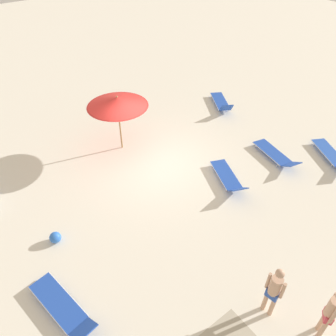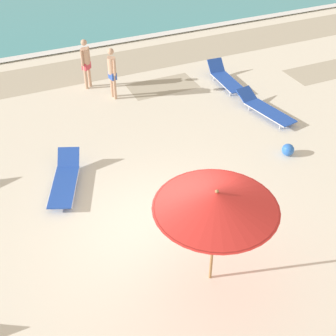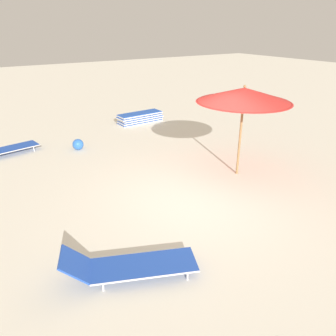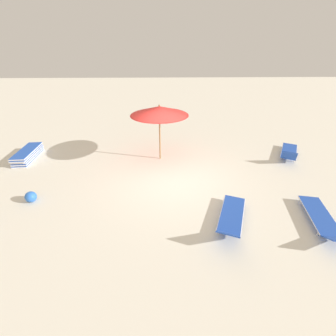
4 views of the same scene
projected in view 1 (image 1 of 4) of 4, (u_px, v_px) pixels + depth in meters
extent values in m
cube|color=silver|center=(152.00, 163.00, 13.03)|extent=(60.00, 60.00, 0.16)
cylinder|color=#9E7547|center=(120.00, 126.00, 13.04)|extent=(0.06, 0.06, 2.12)
cone|color=red|center=(117.00, 102.00, 12.37)|extent=(2.36, 2.36, 0.35)
cylinder|color=#A4221E|center=(118.00, 106.00, 12.48)|extent=(2.29, 2.29, 0.01)
sphere|color=#9E7547|center=(117.00, 97.00, 12.24)|extent=(0.07, 0.07, 0.07)
cube|color=blue|center=(57.00, 301.00, 8.27)|extent=(0.91, 1.88, 0.03)
cylinder|color=silver|center=(68.00, 293.00, 8.44)|extent=(0.35, 1.78, 0.03)
cylinder|color=silver|center=(47.00, 310.00, 8.10)|extent=(0.35, 1.78, 0.03)
cube|color=blue|center=(83.00, 330.00, 7.58)|extent=(0.65, 0.58, 0.32)
cylinder|color=silver|center=(52.00, 280.00, 8.84)|extent=(0.03, 0.03, 0.16)
cylinder|color=silver|center=(35.00, 293.00, 8.55)|extent=(0.03, 0.03, 0.16)
cylinder|color=silver|center=(83.00, 315.00, 8.10)|extent=(0.03, 0.03, 0.16)
cylinder|color=silver|center=(65.00, 330.00, 7.82)|extent=(0.03, 0.03, 0.16)
cube|color=blue|center=(220.00, 101.00, 16.50)|extent=(1.45, 1.92, 0.03)
cylinder|color=silver|center=(226.00, 101.00, 16.53)|extent=(0.96, 1.64, 0.03)
cylinder|color=silver|center=(214.00, 101.00, 16.47)|extent=(0.96, 1.64, 0.03)
cube|color=blue|center=(226.00, 108.00, 15.51)|extent=(0.67, 0.59, 0.46)
cylinder|color=silver|center=(221.00, 96.00, 17.14)|extent=(0.03, 0.03, 0.16)
cylinder|color=silver|center=(212.00, 96.00, 17.09)|extent=(0.03, 0.03, 0.16)
cylinder|color=silver|center=(229.00, 110.00, 16.02)|extent=(0.03, 0.03, 0.16)
cylinder|color=silver|center=(219.00, 110.00, 15.97)|extent=(0.03, 0.03, 0.16)
cube|color=blue|center=(272.00, 152.00, 13.18)|extent=(0.95, 1.83, 0.03)
cylinder|color=silver|center=(278.00, 150.00, 13.28)|extent=(0.39, 1.71, 0.03)
cylinder|color=silver|center=(266.00, 154.00, 13.09)|extent=(0.39, 1.71, 0.03)
cube|color=blue|center=(291.00, 164.00, 12.32)|extent=(0.66, 0.59, 0.33)
cylinder|color=silver|center=(266.00, 143.00, 13.80)|extent=(0.03, 0.03, 0.16)
cylinder|color=silver|center=(256.00, 146.00, 13.64)|extent=(0.03, 0.03, 0.16)
cylinder|color=silver|center=(288.00, 161.00, 12.85)|extent=(0.03, 0.03, 0.16)
cylinder|color=silver|center=(277.00, 165.00, 12.68)|extent=(0.03, 0.03, 0.16)
cube|color=blue|center=(329.00, 152.00, 13.18)|extent=(1.39, 1.89, 0.03)
cylinder|color=silver|center=(336.00, 151.00, 13.21)|extent=(0.88, 1.62, 0.03)
cylinder|color=silver|center=(322.00, 153.00, 13.14)|extent=(0.88, 1.62, 0.03)
cylinder|color=silver|center=(325.00, 143.00, 13.81)|extent=(0.03, 0.03, 0.16)
cylinder|color=silver|center=(314.00, 144.00, 13.75)|extent=(0.03, 0.03, 0.16)
cylinder|color=silver|center=(332.00, 165.00, 12.66)|extent=(0.03, 0.03, 0.16)
cube|color=blue|center=(226.00, 174.00, 12.11)|extent=(1.19, 1.78, 0.03)
cylinder|color=silver|center=(233.00, 173.00, 12.17)|extent=(0.66, 1.57, 0.03)
cylinder|color=silver|center=(218.00, 175.00, 12.05)|extent=(0.66, 1.57, 0.03)
cube|color=blue|center=(238.00, 189.00, 11.21)|extent=(0.70, 0.62, 0.38)
cylinder|color=silver|center=(225.00, 164.00, 12.71)|extent=(0.03, 0.03, 0.16)
cylinder|color=silver|center=(213.00, 166.00, 12.61)|extent=(0.03, 0.03, 0.16)
cylinder|color=silver|center=(239.00, 186.00, 11.73)|extent=(0.03, 0.03, 0.16)
cylinder|color=silver|center=(226.00, 189.00, 11.63)|extent=(0.03, 0.03, 0.16)
cylinder|color=tan|center=(323.00, 319.00, 7.64)|extent=(0.11, 0.11, 0.90)
cylinder|color=tan|center=(323.00, 328.00, 7.49)|extent=(0.11, 0.11, 0.90)
cube|color=#D13D4C|center=(328.00, 316.00, 7.33)|extent=(0.35, 0.32, 0.24)
cylinder|color=tan|center=(333.00, 308.00, 7.10)|extent=(0.27, 0.27, 0.55)
cylinder|color=tan|center=(333.00, 300.00, 7.24)|extent=(0.08, 0.08, 0.55)
cylinder|color=tan|center=(334.00, 316.00, 6.97)|extent=(0.08, 0.08, 0.55)
cylinder|color=tan|center=(266.00, 299.00, 8.03)|extent=(0.11, 0.11, 0.90)
cylinder|color=tan|center=(273.00, 304.00, 7.92)|extent=(0.11, 0.11, 0.90)
cube|color=#2D51B2|center=(272.00, 294.00, 7.74)|extent=(0.22, 0.32, 0.24)
cylinder|color=tan|center=(275.00, 286.00, 7.51)|extent=(0.27, 0.27, 0.55)
cylinder|color=tan|center=(268.00, 281.00, 7.62)|extent=(0.08, 0.08, 0.55)
cylinder|color=tan|center=(283.00, 291.00, 7.42)|extent=(0.08, 0.08, 0.55)
sphere|color=tan|center=(280.00, 274.00, 7.21)|extent=(0.21, 0.21, 0.21)
sphere|color=blue|center=(55.00, 237.00, 9.83)|extent=(0.35, 0.35, 0.35)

